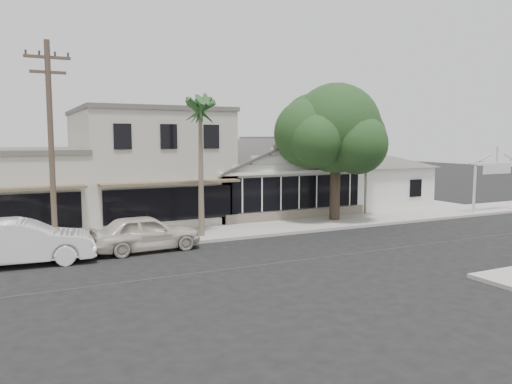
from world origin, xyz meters
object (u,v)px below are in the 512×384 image
shade_tree (333,131)px  car_0 (146,233)px  car_1 (22,242)px  utility_pole (51,144)px  arch_sign (497,166)px

shade_tree → car_0: bearing=-166.4°
car_0 → car_1: car_1 is taller
utility_pole → shade_tree: bearing=8.2°
utility_pole → car_1: 4.19m
utility_pole → shade_tree: 15.90m
shade_tree → car_1: bearing=-169.4°
arch_sign → car_1: size_ratio=0.75×
utility_pole → car_0: utility_pole is taller
car_0 → utility_pole: bearing=76.8°
arch_sign → car_1: bearing=-178.0°
arch_sign → utility_pole: bearing=-179.8°
utility_pole → car_0: 5.47m
car_0 → car_1: 5.01m
shade_tree → utility_pole: bearing=-171.8°
arch_sign → shade_tree: 12.09m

